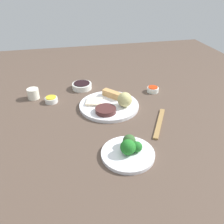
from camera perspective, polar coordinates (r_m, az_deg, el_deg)
The scene contains 18 objects.
tabletop at distance 1.10m, azimuth -2.58°, elevation -0.34°, with size 2.20×2.20×0.02m, color brown.
main_plate at distance 1.12m, azimuth -0.72°, elevation 1.59°, with size 0.28×0.28×0.02m, color white.
rice_scoop at distance 1.09m, azimuth 3.08°, elevation 3.14°, with size 0.07×0.07×0.07m, color tan.
spring_roll at distance 1.17m, azimuth 0.02°, elevation 4.37°, with size 0.10×0.03×0.03m, color tan.
crab_rangoon_wonton at distance 1.13m, azimuth -4.40°, elevation 2.55°, with size 0.08×0.07×0.01m, color beige.
stir_fry_heap at distance 1.05m, azimuth -1.56°, elevation 0.47°, with size 0.09×0.09×0.02m, color #482423.
broccoli_plate at distance 0.85m, azimuth 3.89°, elevation -10.18°, with size 0.19×0.19×0.01m, color white.
broccoli_floret_0 at distance 0.82m, azimuth 3.94°, elevation -8.58°, with size 0.06×0.06×0.06m, color #207324.
broccoli_floret_1 at distance 0.85m, azimuth 4.23°, elevation -7.05°, with size 0.05×0.05×0.05m, color #345C2C.
broccoli_floret_3 at distance 0.84m, azimuth 6.09°, elevation -8.45°, with size 0.04×0.04×0.04m, color #206824.
soy_sauce_bowl at distance 1.31m, azimuth -7.35°, elevation 6.30°, with size 0.11×0.11×0.03m, color white.
soy_sauce_bowl_liquid at distance 1.30m, azimuth -7.40°, elevation 6.99°, with size 0.09×0.09×0.00m, color black.
sauce_ramekin_hot_mustard at distance 1.20m, azimuth -14.62°, elevation 2.88°, with size 0.06×0.06×0.03m, color white.
sauce_ramekin_hot_mustard_liquid at distance 1.19m, azimuth -14.71°, elevation 3.49°, with size 0.05×0.05×0.00m, color gold.
sauce_ramekin_sweet_and_sour at distance 1.28m, azimuth 9.94°, elevation 5.40°, with size 0.06×0.06×0.03m, color white.
sauce_ramekin_sweet_and_sour_liquid at distance 1.28m, azimuth 10.00°, elevation 5.98°, with size 0.05×0.05×0.00m, color red.
teacup at distance 1.26m, azimuth -18.70°, elevation 4.27°, with size 0.06×0.06×0.05m, color white.
chopsticks_pair at distance 1.02m, azimuth 11.50°, elevation -2.65°, with size 0.23×0.02×0.01m, color #9C7743.
Camera 1 is at (0.92, -0.15, 0.59)m, focal length 37.40 mm.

